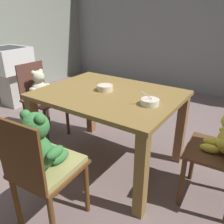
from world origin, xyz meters
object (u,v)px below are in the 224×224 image
teddy_chair_near_front (42,156)px  sink_basin (10,68)px  teddy_chair_near_left (41,92)px  porridge_bowl_white_near_right (150,102)px  porridge_bowl_cream_center (105,88)px  dining_table (109,106)px

teddy_chair_near_front → sink_basin: size_ratio=1.00×
teddy_chair_near_left → teddy_chair_near_front: 1.34m
teddy_chair_near_front → teddy_chair_near_left: bearing=46.0°
porridge_bowl_white_near_right → porridge_bowl_cream_center: bearing=169.9°
porridge_bowl_white_near_right → porridge_bowl_cream_center: (-0.47, 0.08, 0.00)m
teddy_chair_near_front → porridge_bowl_cream_center: 0.87m
teddy_chair_near_left → sink_basin: (-1.09, 0.37, 0.05)m
dining_table → sink_basin: sink_basin is taller
teddy_chair_near_front → porridge_bowl_cream_center: teddy_chair_near_front is taller
porridge_bowl_white_near_right → sink_basin: bearing=169.0°
dining_table → porridge_bowl_cream_center: bearing=154.5°
teddy_chair_near_left → porridge_bowl_cream_center: size_ratio=5.97×
porridge_bowl_white_near_right → sink_basin: sink_basin is taller
teddy_chair_near_front → sink_basin: bearing=55.7°
dining_table → porridge_bowl_cream_center: porridge_bowl_cream_center is taller
teddy_chair_near_left → porridge_bowl_white_near_right: 1.39m
teddy_chair_near_left → sink_basin: sink_basin is taller
porridge_bowl_cream_center → sink_basin: size_ratio=0.16×
teddy_chair_near_front → porridge_bowl_cream_center: (-0.12, 0.84, 0.18)m
dining_table → sink_basin: 2.09m
teddy_chair_near_left → porridge_bowl_white_near_right: size_ratio=5.99×
dining_table → teddy_chair_near_front: 0.81m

